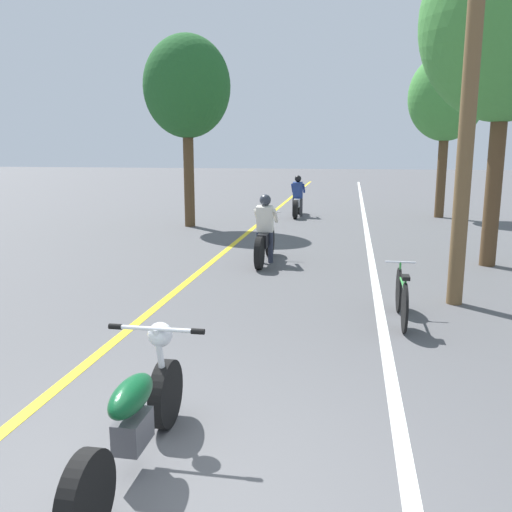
{
  "coord_description": "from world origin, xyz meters",
  "views": [
    {
      "loc": [
        1.21,
        -3.14,
        2.43
      ],
      "look_at": [
        -0.1,
        4.35,
        0.9
      ],
      "focal_mm": 38.0,
      "sensor_mm": 36.0,
      "label": 1
    }
  ],
  "objects_px": {
    "utility_pole": "(472,58)",
    "roadside_tree_right_far": "(447,98)",
    "motorcycle_rider_lead": "(265,237)",
    "roadside_tree_right_near": "(508,21)",
    "motorcycle_foreground": "(135,417)",
    "roadside_tree_left": "(187,88)",
    "bicycle_parked": "(402,297)",
    "motorcycle_rider_far": "(298,201)"
  },
  "relations": [
    {
      "from": "motorcycle_rider_far",
      "to": "roadside_tree_right_far",
      "type": "bearing_deg",
      "value": 6.66
    },
    {
      "from": "bicycle_parked",
      "to": "roadside_tree_left",
      "type": "bearing_deg",
      "value": 123.49
    },
    {
      "from": "roadside_tree_right_near",
      "to": "roadside_tree_right_far",
      "type": "bearing_deg",
      "value": 88.43
    },
    {
      "from": "roadside_tree_right_far",
      "to": "motorcycle_rider_lead",
      "type": "distance_m",
      "value": 10.47
    },
    {
      "from": "motorcycle_foreground",
      "to": "motorcycle_rider_far",
      "type": "xyz_separation_m",
      "value": [
        -0.33,
        15.75,
        0.12
      ]
    },
    {
      "from": "utility_pole",
      "to": "motorcycle_foreground",
      "type": "height_order",
      "value": "utility_pole"
    },
    {
      "from": "motorcycle_rider_far",
      "to": "bicycle_parked",
      "type": "bearing_deg",
      "value": -77.33
    },
    {
      "from": "roadside_tree_right_near",
      "to": "motorcycle_foreground",
      "type": "height_order",
      "value": "roadside_tree_right_near"
    },
    {
      "from": "utility_pole",
      "to": "motorcycle_rider_far",
      "type": "relative_size",
      "value": 3.41
    },
    {
      "from": "roadside_tree_right_near",
      "to": "motorcycle_rider_lead",
      "type": "xyz_separation_m",
      "value": [
        -4.64,
        -0.47,
        -4.25
      ]
    },
    {
      "from": "utility_pole",
      "to": "bicycle_parked",
      "type": "relative_size",
      "value": 4.43
    },
    {
      "from": "roadside_tree_left",
      "to": "motorcycle_rider_far",
      "type": "relative_size",
      "value": 2.71
    },
    {
      "from": "roadside_tree_right_near",
      "to": "roadside_tree_left",
      "type": "height_order",
      "value": "roadside_tree_right_near"
    },
    {
      "from": "utility_pole",
      "to": "roadside_tree_left",
      "type": "distance_m",
      "value": 10.03
    },
    {
      "from": "roadside_tree_left",
      "to": "motorcycle_rider_far",
      "type": "xyz_separation_m",
      "value": [
        3.07,
        3.08,
        -3.62
      ]
    },
    {
      "from": "bicycle_parked",
      "to": "utility_pole",
      "type": "bearing_deg",
      "value": 49.67
    },
    {
      "from": "roadside_tree_right_near",
      "to": "bicycle_parked",
      "type": "distance_m",
      "value": 6.44
    },
    {
      "from": "motorcycle_foreground",
      "to": "motorcycle_rider_far",
      "type": "bearing_deg",
      "value": 91.19
    },
    {
      "from": "roadside_tree_left",
      "to": "motorcycle_foreground",
      "type": "relative_size",
      "value": 2.76
    },
    {
      "from": "roadside_tree_right_far",
      "to": "motorcycle_rider_far",
      "type": "height_order",
      "value": "roadside_tree_right_far"
    },
    {
      "from": "roadside_tree_right_near",
      "to": "motorcycle_foreground",
      "type": "relative_size",
      "value": 3.26
    },
    {
      "from": "roadside_tree_left",
      "to": "motorcycle_rider_lead",
      "type": "xyz_separation_m",
      "value": [
        3.16,
        -4.93,
        -3.61
      ]
    },
    {
      "from": "utility_pole",
      "to": "roadside_tree_right_near",
      "type": "relative_size",
      "value": 1.07
    },
    {
      "from": "bicycle_parked",
      "to": "roadside_tree_right_near",
      "type": "bearing_deg",
      "value": 63.1
    },
    {
      "from": "roadside_tree_right_near",
      "to": "motorcycle_rider_far",
      "type": "relative_size",
      "value": 3.19
    },
    {
      "from": "roadside_tree_right_far",
      "to": "motorcycle_rider_lead",
      "type": "relative_size",
      "value": 2.65
    },
    {
      "from": "utility_pole",
      "to": "roadside_tree_right_near",
      "type": "distance_m",
      "value": 3.48
    },
    {
      "from": "motorcycle_foreground",
      "to": "motorcycle_rider_lead",
      "type": "xyz_separation_m",
      "value": [
        -0.24,
        7.74,
        0.12
      ]
    },
    {
      "from": "roadside_tree_right_far",
      "to": "motorcycle_rider_far",
      "type": "bearing_deg",
      "value": -173.34
    },
    {
      "from": "utility_pole",
      "to": "motorcycle_foreground",
      "type": "bearing_deg",
      "value": -122.02
    },
    {
      "from": "motorcycle_foreground",
      "to": "roadside_tree_left",
      "type": "bearing_deg",
      "value": 105.0
    },
    {
      "from": "utility_pole",
      "to": "motorcycle_foreground",
      "type": "xyz_separation_m",
      "value": [
        -3.21,
        -5.14,
        -3.27
      ]
    },
    {
      "from": "utility_pole",
      "to": "roadside_tree_right_far",
      "type": "relative_size",
      "value": 1.29
    },
    {
      "from": "roadside_tree_right_far",
      "to": "roadside_tree_left",
      "type": "height_order",
      "value": "roadside_tree_left"
    },
    {
      "from": "roadside_tree_right_far",
      "to": "motorcycle_rider_lead",
      "type": "bearing_deg",
      "value": -119.56
    },
    {
      "from": "roadside_tree_right_near",
      "to": "roadside_tree_right_far",
      "type": "xyz_separation_m",
      "value": [
        0.22,
        8.11,
        -0.74
      ]
    },
    {
      "from": "roadside_tree_left",
      "to": "bicycle_parked",
      "type": "bearing_deg",
      "value": -56.51
    },
    {
      "from": "roadside_tree_left",
      "to": "motorcycle_rider_lead",
      "type": "height_order",
      "value": "roadside_tree_left"
    },
    {
      "from": "utility_pole",
      "to": "roadside_tree_right_far",
      "type": "xyz_separation_m",
      "value": [
        1.42,
        11.19,
        0.36
      ]
    },
    {
      "from": "roadside_tree_left",
      "to": "motorcycle_foreground",
      "type": "distance_m",
      "value": 13.64
    },
    {
      "from": "roadside_tree_left",
      "to": "motorcycle_rider_lead",
      "type": "relative_size",
      "value": 2.71
    },
    {
      "from": "utility_pole",
      "to": "motorcycle_rider_lead",
      "type": "bearing_deg",
      "value": 142.95
    }
  ]
}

